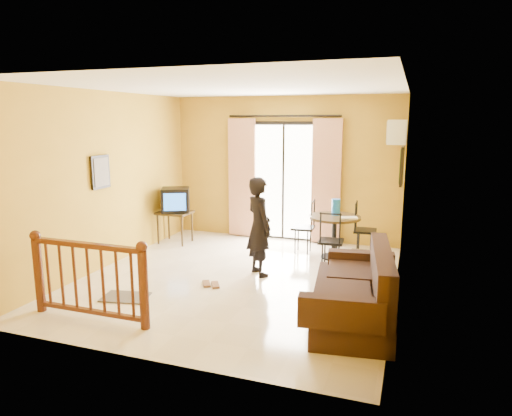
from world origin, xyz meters
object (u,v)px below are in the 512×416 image
(television, at_px, (176,200))
(coffee_table, at_px, (366,269))
(dining_table, at_px, (334,225))
(sofa, at_px, (357,295))
(standing_person, at_px, (259,226))

(television, relative_size, coffee_table, 0.68)
(dining_table, distance_m, coffee_table, 1.48)
(dining_table, relative_size, sofa, 0.45)
(television, xyz_separation_m, standing_person, (2.10, -1.21, -0.09))
(coffee_table, distance_m, standing_person, 1.69)
(television, xyz_separation_m, dining_table, (3.04, 0.02, -0.26))
(sofa, bearing_deg, coffee_table, 83.00)
(television, height_order, coffee_table, television)
(coffee_table, bearing_deg, sofa, -89.60)
(sofa, bearing_deg, television, 139.57)
(dining_table, distance_m, standing_person, 1.56)
(dining_table, distance_m, sofa, 2.55)
(sofa, distance_m, standing_person, 2.08)
(dining_table, relative_size, standing_person, 0.58)
(standing_person, bearing_deg, dining_table, -82.94)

